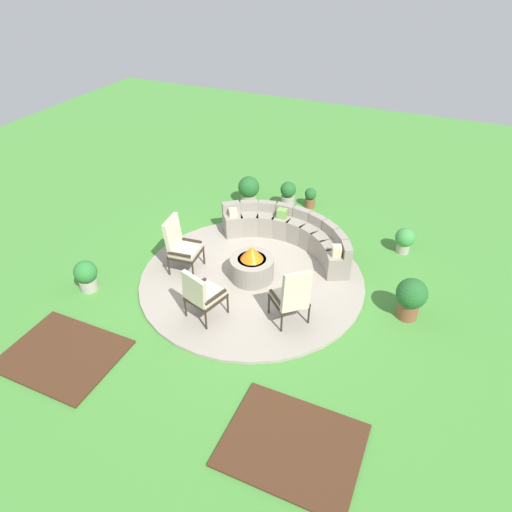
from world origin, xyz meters
TOP-DOWN VIEW (x-y plane):
  - ground_plane at (0.00, 0.00)m, footprint 24.00×24.00m
  - patio_circle at (0.00, 0.00)m, footprint 4.47×4.47m
  - mulch_bed_left at (-2.01, -3.11)m, footprint 1.84×1.46m
  - mulch_bed_right at (2.01, -3.11)m, footprint 1.84×1.46m
  - fire_pit at (0.00, 0.00)m, footprint 0.87×0.87m
  - curved_stone_bench at (0.31, 1.41)m, footprint 3.18×1.45m
  - lounge_chair_front_left at (-1.42, -0.30)m, footprint 0.65×0.65m
  - lounge_chair_front_right at (-0.31, -1.41)m, footprint 0.69×0.72m
  - lounge_chair_back_left at (1.15, -0.88)m, footprint 0.79×0.83m
  - potted_plant_0 at (3.01, 0.15)m, footprint 0.55×0.55m
  - potted_plant_1 at (-2.78, -1.56)m, footprint 0.44×0.44m
  - potted_plant_2 at (0.10, 3.33)m, footprint 0.29×0.29m
  - potted_plant_3 at (-0.39, 3.04)m, footprint 0.39×0.39m
  - potted_plant_4 at (2.59, 2.23)m, footprint 0.42×0.42m
  - potted_plant_5 at (-1.39, 2.88)m, footprint 0.54×0.54m

SIDE VIEW (x-z plane):
  - ground_plane at x=0.00m, z-range 0.00..0.00m
  - mulch_bed_left at x=-2.01m, z-range 0.00..0.04m
  - mulch_bed_right at x=2.01m, z-range 0.00..0.04m
  - patio_circle at x=0.00m, z-range 0.00..0.06m
  - potted_plant_2 at x=0.10m, z-range 0.02..0.53m
  - potted_plant_4 at x=2.59m, z-range 0.03..0.61m
  - potted_plant_1 at x=-2.78m, z-range 0.03..0.66m
  - fire_pit at x=0.00m, z-range -0.02..0.71m
  - curved_stone_bench at x=0.31m, z-range 0.00..0.73m
  - potted_plant_3 at x=-0.39m, z-range 0.02..0.74m
  - potted_plant_5 at x=-1.39m, z-range 0.03..0.76m
  - potted_plant_0 at x=3.01m, z-range 0.05..0.86m
  - lounge_chair_front_right at x=-0.31m, z-range 0.08..1.12m
  - lounge_chair_back_left at x=1.15m, z-range 0.06..1.22m
  - lounge_chair_front_left at x=-1.42m, z-range 0.07..1.22m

